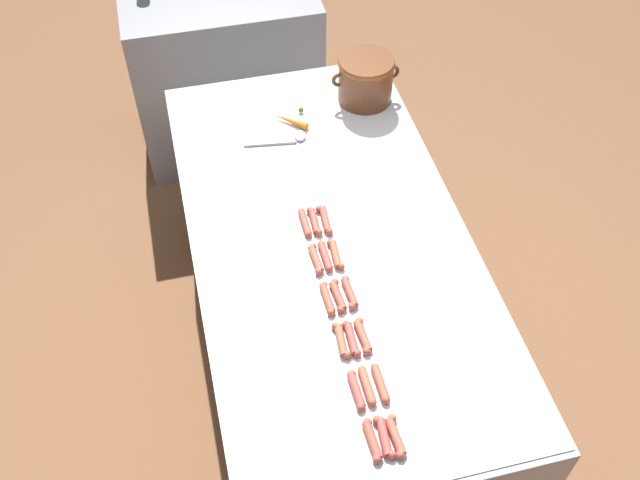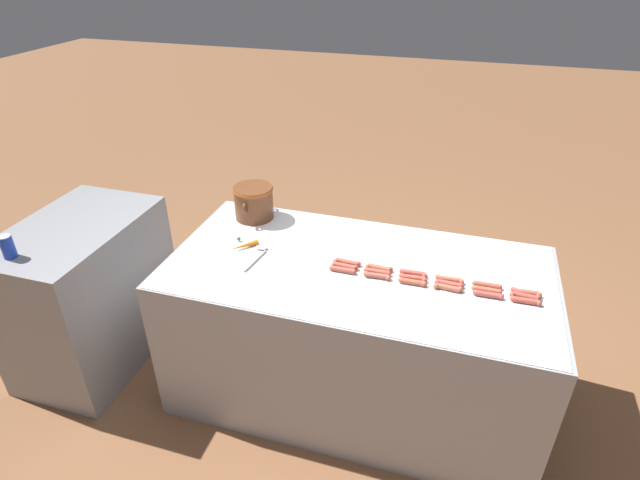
# 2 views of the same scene
# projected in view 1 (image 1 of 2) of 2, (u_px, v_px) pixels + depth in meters

# --- Properties ---
(ground_plane) EXTENTS (20.00, 20.00, 0.00)m
(ground_plane) POSITION_uv_depth(u_px,v_px,m) (327.00, 361.00, 3.36)
(ground_plane) COLOR brown
(griddle_counter) EXTENTS (1.01, 2.02, 0.90)m
(griddle_counter) POSITION_uv_depth(u_px,v_px,m) (328.00, 305.00, 3.02)
(griddle_counter) COLOR #9EA0A5
(griddle_counter) RESTS_ON ground_plane
(back_cabinet) EXTENTS (0.99, 0.63, 0.96)m
(back_cabinet) POSITION_uv_depth(u_px,v_px,m) (226.00, 71.00, 4.03)
(back_cabinet) COLOR gray
(back_cabinet) RESTS_ON ground_plane
(hot_dog_0) EXTENTS (0.03, 0.14, 0.03)m
(hot_dog_0) POSITION_uv_depth(u_px,v_px,m) (372.00, 441.00, 2.14)
(hot_dog_0) COLOR #BE4F3F
(hot_dog_0) RESTS_ON griddle_counter
(hot_dog_1) EXTENTS (0.03, 0.14, 0.03)m
(hot_dog_1) POSITION_uv_depth(u_px,v_px,m) (356.00, 390.00, 2.25)
(hot_dog_1) COLOR #BF4F45
(hot_dog_1) RESTS_ON griddle_counter
(hot_dog_2) EXTENTS (0.04, 0.14, 0.03)m
(hot_dog_2) POSITION_uv_depth(u_px,v_px,m) (341.00, 340.00, 2.37)
(hot_dog_2) COLOR #B25D42
(hot_dog_2) RESTS_ON griddle_counter
(hot_dog_3) EXTENTS (0.03, 0.14, 0.03)m
(hot_dog_3) POSITION_uv_depth(u_px,v_px,m) (327.00, 299.00, 2.47)
(hot_dog_3) COLOR #B8573F
(hot_dog_3) RESTS_ON griddle_counter
(hot_dog_4) EXTENTS (0.04, 0.14, 0.03)m
(hot_dog_4) POSITION_uv_depth(u_px,v_px,m) (316.00, 259.00, 2.59)
(hot_dog_4) COLOR #B15944
(hot_dog_4) RESTS_ON griddle_counter
(hot_dog_5) EXTENTS (0.03, 0.14, 0.03)m
(hot_dog_5) POSITION_uv_depth(u_px,v_px,m) (305.00, 223.00, 2.70)
(hot_dog_5) COLOR #B35142
(hot_dog_5) RESTS_ON griddle_counter
(hot_dog_6) EXTENTS (0.04, 0.14, 0.03)m
(hot_dog_6) POSITION_uv_depth(u_px,v_px,m) (384.00, 437.00, 2.14)
(hot_dog_6) COLOR #B54F44
(hot_dog_6) RESTS_ON griddle_counter
(hot_dog_7) EXTENTS (0.03, 0.14, 0.03)m
(hot_dog_7) POSITION_uv_depth(u_px,v_px,m) (367.00, 386.00, 2.26)
(hot_dog_7) COLOR #BA5D43
(hot_dog_7) RESTS_ON griddle_counter
(hot_dog_8) EXTENTS (0.03, 0.14, 0.03)m
(hot_dog_8) POSITION_uv_depth(u_px,v_px,m) (351.00, 339.00, 2.37)
(hot_dog_8) COLOR #BB5045
(hot_dog_8) RESTS_ON griddle_counter
(hot_dog_9) EXTENTS (0.04, 0.14, 0.03)m
(hot_dog_9) POSITION_uv_depth(u_px,v_px,m) (338.00, 296.00, 2.48)
(hot_dog_9) COLOR #BB513F
(hot_dog_9) RESTS_ON griddle_counter
(hot_dog_10) EXTENTS (0.03, 0.14, 0.03)m
(hot_dog_10) POSITION_uv_depth(u_px,v_px,m) (325.00, 256.00, 2.60)
(hot_dog_10) COLOR #BA5043
(hot_dog_10) RESTS_ON griddle_counter
(hot_dog_11) EXTENTS (0.03, 0.14, 0.03)m
(hot_dog_11) POSITION_uv_depth(u_px,v_px,m) (314.00, 221.00, 2.71)
(hot_dog_11) COLOR #B05240
(hot_dog_11) RESTS_ON griddle_counter
(hot_dog_12) EXTENTS (0.03, 0.14, 0.03)m
(hot_dog_12) POSITION_uv_depth(u_px,v_px,m) (396.00, 436.00, 2.15)
(hot_dog_12) COLOR #B65842
(hot_dog_12) RESTS_ON griddle_counter
(hot_dog_13) EXTENTS (0.03, 0.14, 0.03)m
(hot_dog_13) POSITION_uv_depth(u_px,v_px,m) (379.00, 384.00, 2.26)
(hot_dog_13) COLOR #B95841
(hot_dog_13) RESTS_ON griddle_counter
(hot_dog_14) EXTENTS (0.04, 0.14, 0.03)m
(hot_dog_14) POSITION_uv_depth(u_px,v_px,m) (363.00, 336.00, 2.38)
(hot_dog_14) COLOR #B7563F
(hot_dog_14) RESTS_ON griddle_counter
(hot_dog_15) EXTENTS (0.03, 0.14, 0.03)m
(hot_dog_15) POSITION_uv_depth(u_px,v_px,m) (349.00, 293.00, 2.49)
(hot_dog_15) COLOR #B84F42
(hot_dog_15) RESTS_ON griddle_counter
(hot_dog_16) EXTENTS (0.04, 0.14, 0.03)m
(hot_dog_16) POSITION_uv_depth(u_px,v_px,m) (335.00, 254.00, 2.60)
(hot_dog_16) COLOR #BA5B3E
(hot_dog_16) RESTS_ON griddle_counter
(hot_dog_17) EXTENTS (0.04, 0.14, 0.03)m
(hot_dog_17) POSITION_uv_depth(u_px,v_px,m) (324.00, 220.00, 2.71)
(hot_dog_17) COLOR #B9523F
(hot_dog_17) RESTS_ON griddle_counter
(bean_pot) EXTENTS (0.30, 0.24, 0.20)m
(bean_pot) POSITION_uv_depth(u_px,v_px,m) (366.00, 78.00, 3.12)
(bean_pot) COLOR brown
(bean_pot) RESTS_ON griddle_counter
(serving_spoon) EXTENTS (0.27, 0.08, 0.02)m
(serving_spoon) POSITION_uv_depth(u_px,v_px,m) (290.00, 138.00, 3.02)
(serving_spoon) COLOR #B7B7BC
(serving_spoon) RESTS_ON griddle_counter
(carrot) EXTENTS (0.15, 0.14, 0.03)m
(carrot) POSITION_uv_depth(u_px,v_px,m) (290.00, 120.00, 3.09)
(carrot) COLOR orange
(carrot) RESTS_ON griddle_counter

